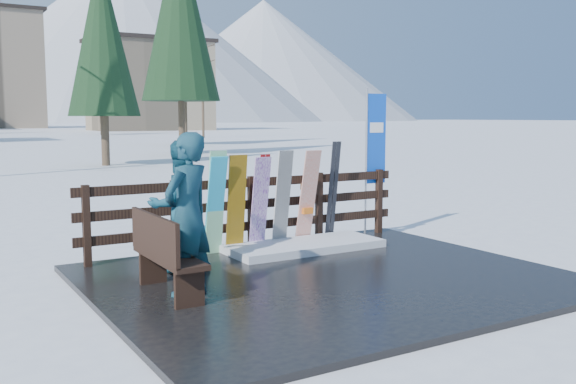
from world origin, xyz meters
TOP-DOWN VIEW (x-y plane):
  - ground at (0.00, 0.00)m, footprint 700.00×700.00m
  - deck at (0.00, 0.00)m, footprint 6.00×5.00m
  - fence at (0.00, 2.20)m, footprint 5.60×0.10m
  - snow_patch at (0.63, 1.60)m, footprint 2.50×1.00m
  - bench at (-2.19, 0.24)m, footprint 0.41×1.50m
  - snowboard_0 at (-0.73, 1.98)m, footprint 0.27×0.38m
  - snowboard_1 at (-0.72, 1.98)m, footprint 0.27×0.28m
  - snowboard_2 at (-0.38, 1.98)m, footprint 0.30×0.21m
  - snowboard_3 at (0.03, 1.98)m, footprint 0.27×0.28m
  - snowboard_4 at (0.45, 1.98)m, footprint 0.26×0.27m
  - snowboard_5 at (0.93, 1.98)m, footprint 0.29×0.38m
  - ski_pair_a at (0.10, 2.05)m, footprint 0.16×0.30m
  - ski_pair_b at (1.48, 2.05)m, footprint 0.17×0.24m
  - rental_flag at (2.50, 2.25)m, footprint 0.45×0.04m
  - person_front at (-1.92, 0.14)m, footprint 0.83×0.74m
  - person_back at (-1.57, 1.28)m, footprint 0.90×0.72m
  - trees at (4.22, 47.98)m, footprint 42.10×68.83m

SIDE VIEW (x-z plane):
  - ground at x=0.00m, z-range 0.00..0.00m
  - deck at x=0.00m, z-range 0.00..0.08m
  - snow_patch at x=0.63m, z-range 0.08..0.20m
  - bench at x=-2.19m, z-range 0.11..1.08m
  - fence at x=0.00m, z-range 0.16..1.31m
  - snowboard_3 at x=0.03m, z-range 0.08..1.55m
  - snowboard_0 at x=-0.73m, z-range 0.08..1.59m
  - ski_pair_a at x=0.10m, z-range 0.08..1.59m
  - snowboard_2 at x=-0.38m, z-range 0.08..1.60m
  - snowboard_5 at x=0.93m, z-range 0.08..1.64m
  - snowboard_4 at x=0.45m, z-range 0.08..1.64m
  - snowboard_1 at x=-0.72m, z-range 0.08..1.67m
  - ski_pair_b at x=1.48m, z-range 0.08..1.76m
  - person_back at x=-1.57m, z-range 0.08..1.86m
  - person_front at x=-1.92m, z-range 0.08..2.00m
  - rental_flag at x=2.50m, z-range 0.39..2.99m
  - trees at x=4.22m, z-range -1.08..12.86m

